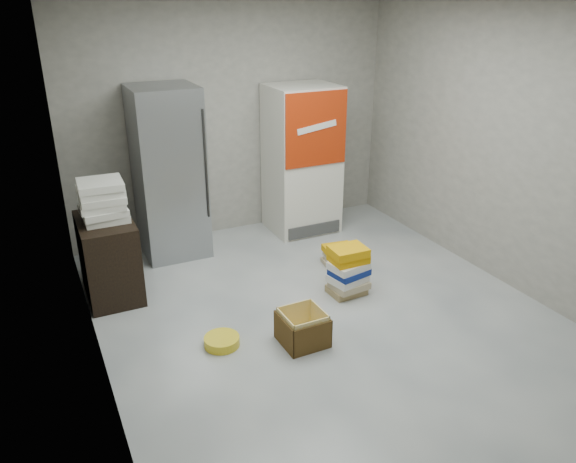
{
  "coord_description": "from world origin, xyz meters",
  "views": [
    {
      "loc": [
        -2.28,
        -3.82,
        2.8
      ],
      "look_at": [
        -0.12,
        0.7,
        0.65
      ],
      "focal_mm": 35.0,
      "sensor_mm": 36.0,
      "label": 1
    }
  ],
  "objects_px": {
    "coke_cooler": "(302,160)",
    "cardboard_box": "(303,330)",
    "phonebook_stack_main": "(348,271)",
    "steel_fridge": "(169,173)",
    "wood_shelf": "(109,258)"
  },
  "relations": [
    {
      "from": "steel_fridge",
      "to": "wood_shelf",
      "type": "height_order",
      "value": "steel_fridge"
    },
    {
      "from": "steel_fridge",
      "to": "phonebook_stack_main",
      "type": "xyz_separation_m",
      "value": [
        1.29,
        -1.74,
        -0.69
      ]
    },
    {
      "from": "coke_cooler",
      "to": "cardboard_box",
      "type": "xyz_separation_m",
      "value": [
        -1.15,
        -2.3,
        -0.78
      ]
    },
    {
      "from": "phonebook_stack_main",
      "to": "wood_shelf",
      "type": "bearing_deg",
      "value": 148.48
    },
    {
      "from": "coke_cooler",
      "to": "steel_fridge",
      "type": "bearing_deg",
      "value": 179.82
    },
    {
      "from": "phonebook_stack_main",
      "to": "cardboard_box",
      "type": "distance_m",
      "value": 0.98
    },
    {
      "from": "wood_shelf",
      "to": "phonebook_stack_main",
      "type": "relative_size",
      "value": 1.56
    },
    {
      "from": "wood_shelf",
      "to": "phonebook_stack_main",
      "type": "height_order",
      "value": "wood_shelf"
    },
    {
      "from": "coke_cooler",
      "to": "cardboard_box",
      "type": "relative_size",
      "value": 4.74
    },
    {
      "from": "phonebook_stack_main",
      "to": "cardboard_box",
      "type": "xyz_separation_m",
      "value": [
        -0.79,
        -0.56,
        -0.13
      ]
    },
    {
      "from": "steel_fridge",
      "to": "coke_cooler",
      "type": "relative_size",
      "value": 1.06
    },
    {
      "from": "wood_shelf",
      "to": "coke_cooler",
      "type": "bearing_deg",
      "value": 16.28
    },
    {
      "from": "phonebook_stack_main",
      "to": "cardboard_box",
      "type": "bearing_deg",
      "value": -150.54
    },
    {
      "from": "wood_shelf",
      "to": "steel_fridge",
      "type": "bearing_deg",
      "value": 41.31
    },
    {
      "from": "steel_fridge",
      "to": "cardboard_box",
      "type": "height_order",
      "value": "steel_fridge"
    }
  ]
}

